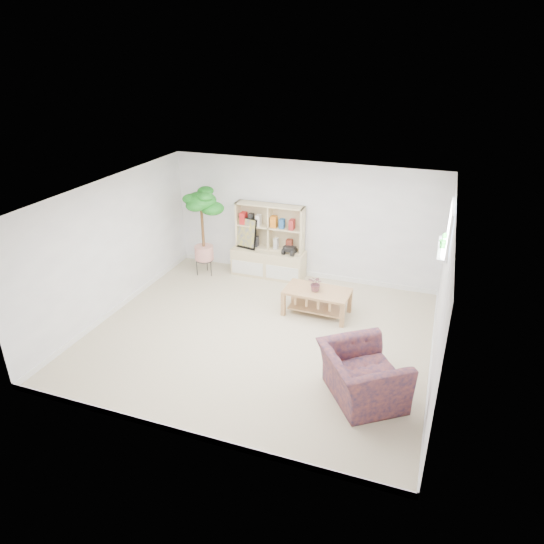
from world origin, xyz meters
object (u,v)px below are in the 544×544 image
(storage_unit, at_px, (268,242))
(coffee_table, at_px, (317,302))
(armchair, at_px, (362,372))
(floor_tree, at_px, (203,233))

(storage_unit, distance_m, coffee_table, 1.92)
(coffee_table, height_order, armchair, armchair)
(coffee_table, bearing_deg, floor_tree, 164.49)
(floor_tree, bearing_deg, armchair, -37.08)
(floor_tree, bearing_deg, storage_unit, 16.85)
(coffee_table, xyz_separation_m, armchair, (1.15, -2.02, 0.18))
(storage_unit, xyz_separation_m, floor_tree, (-1.28, -0.39, 0.16))
(storage_unit, height_order, armchair, storage_unit)
(coffee_table, distance_m, floor_tree, 2.87)
(storage_unit, distance_m, floor_tree, 1.35)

